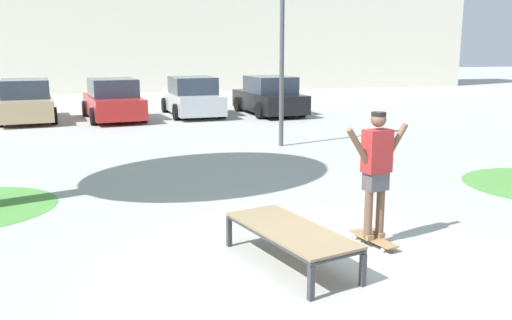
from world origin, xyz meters
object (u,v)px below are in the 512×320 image
car_tan (26,102)px  skater (376,166)px  skateboard (373,239)px  skate_box (290,232)px  car_silver (192,98)px  car_black (269,97)px  car_red (113,101)px

car_tan → skater: bearing=-68.0°
skateboard → skater: skater is taller
skater → skate_box: bearing=-165.3°
car_tan → car_silver: bearing=0.8°
car_tan → car_black: (9.00, -0.35, 0.00)m
skater → car_tan: bearing=112.0°
car_black → skater: bearing=-101.8°
car_red → skateboard: bearing=-78.3°
skater → car_red: bearing=101.7°
skate_box → car_red: car_red is taller
skater → car_tan: 15.95m
car_tan → skate_box: bearing=-72.8°
skater → car_silver: bearing=89.9°
skater → car_tan: skater is taller
skate_box → skater: (1.30, 0.34, 0.66)m
car_tan → car_red: bearing=-7.3°
skate_box → skateboard: size_ratio=2.46×
car_red → car_silver: same height
skate_box → car_black: bearing=73.7°
skate_box → skater: 1.49m
skater → car_black: bearing=78.2°
car_silver → car_red: bearing=-171.1°
car_red → car_black: 6.00m
skateboard → skater: size_ratio=0.49×
skateboard → car_silver: (0.01, 14.87, 0.61)m
car_red → car_silver: 3.03m
skate_box → car_black: (4.31, 14.77, 0.28)m
skateboard → skater: (-0.00, 0.00, 0.99)m
skater → car_black: size_ratio=0.39×
skateboard → car_silver: size_ratio=0.19×
car_red → car_tan: bearing=172.7°
car_tan → car_red: 3.02m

